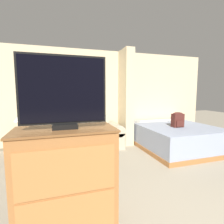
% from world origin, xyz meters
% --- Properties ---
extents(wall_back, '(6.30, 0.16, 2.60)m').
position_xyz_m(wall_back, '(-0.00, 3.86, 1.29)').
color(wall_back, '#CCB78E').
rests_on(wall_back, ground_plane).
extents(wall_partition_pillar, '(0.24, 0.62, 2.60)m').
position_xyz_m(wall_partition_pillar, '(0.42, 3.49, 1.30)').
color(wall_partition_pillar, '#CCB78E').
rests_on(wall_partition_pillar, ground_plane).
extents(couch, '(2.22, 0.84, 0.82)m').
position_xyz_m(couch, '(-0.91, 3.38, 0.31)').
color(couch, tan).
rests_on(couch, ground_plane).
extents(coffee_table, '(0.75, 0.46, 0.38)m').
position_xyz_m(coffee_table, '(-0.96, 2.44, 0.34)').
color(coffee_table, '#996033').
rests_on(coffee_table, ground_plane).
extents(side_table, '(0.49, 0.49, 0.57)m').
position_xyz_m(side_table, '(-2.21, 3.41, 0.48)').
color(side_table, '#996033').
rests_on(side_table, ground_plane).
extents(table_lamp, '(0.33, 0.33, 0.42)m').
position_xyz_m(table_lamp, '(-2.21, 3.41, 0.86)').
color(table_lamp, tan).
rests_on(table_lamp, side_table).
extents(tv_dresser, '(0.99, 0.52, 1.09)m').
position_xyz_m(tv_dresser, '(-1.35, 0.74, 0.54)').
color(tv_dresser, '#996033').
rests_on(tv_dresser, ground_plane).
extents(tv, '(0.83, 0.16, 0.72)m').
position_xyz_m(tv, '(-1.35, 0.74, 1.44)').
color(tv, black).
rests_on(tv, tv_dresser).
extents(bed, '(1.80, 2.08, 0.59)m').
position_xyz_m(bed, '(1.47, 2.73, 0.30)').
color(bed, '#996033').
rests_on(bed, ground_plane).
extents(backpack, '(0.27, 0.20, 0.37)m').
position_xyz_m(backpack, '(1.40, 2.51, 0.78)').
color(backpack, '#471E19').
rests_on(backpack, bed).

